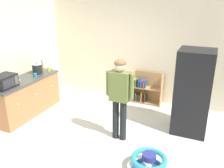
{
  "coord_description": "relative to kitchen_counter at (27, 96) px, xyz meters",
  "views": [
    {
      "loc": [
        1.83,
        -3.76,
        2.75
      ],
      "look_at": [
        0.02,
        0.47,
        1.06
      ],
      "focal_mm": 38.45,
      "sensor_mm": 36.0,
      "label": 1
    }
  ],
  "objects": [
    {
      "name": "ground_plane",
      "position": [
        2.2,
        -0.36,
        -0.45
      ],
      "size": [
        12.0,
        12.0,
        0.0
      ],
      "primitive_type": "plane",
      "color": "silver",
      "rests_on": "ground"
    },
    {
      "name": "back_wall",
      "position": [
        2.2,
        1.97,
        0.9
      ],
      "size": [
        5.2,
        0.06,
        2.7
      ],
      "primitive_type": "cube",
      "color": "beige",
      "rests_on": "ground"
    },
    {
      "name": "left_side_wall",
      "position": [
        -0.43,
        0.44,
        0.9
      ],
      "size": [
        0.06,
        2.99,
        2.7
      ],
      "primitive_type": "cube",
      "color": "#F2E3BC",
      "rests_on": "ground"
    },
    {
      "name": "kitchen_counter",
      "position": [
        0.0,
        0.0,
        0.0
      ],
      "size": [
        0.65,
        1.86,
        0.9
      ],
      "color": "#B67245",
      "rests_on": "ground"
    },
    {
      "name": "refrigerator",
      "position": [
        3.76,
        0.73,
        0.44
      ],
      "size": [
        0.73,
        0.68,
        1.78
      ],
      "color": "black",
      "rests_on": "ground"
    },
    {
      "name": "bookshelf",
      "position": [
        2.49,
        1.78,
        -0.08
      ],
      "size": [
        0.8,
        0.28,
        0.85
      ],
      "color": "tan",
      "rests_on": "ground"
    },
    {
      "name": "standing_person",
      "position": [
        2.49,
        -0.15,
        0.56
      ],
      "size": [
        0.57,
        0.23,
        1.67
      ],
      "color": "black",
      "rests_on": "ground"
    },
    {
      "name": "baby_walker",
      "position": [
        3.3,
        -0.86,
        -0.29
      ],
      "size": [
        0.6,
        0.6,
        0.32
      ],
      "color": "#2C4DB7",
      "rests_on": "ground"
    },
    {
      "name": "microwave",
      "position": [
        0.02,
        -0.6,
        0.59
      ],
      "size": [
        0.37,
        0.48,
        0.28
      ],
      "color": "black",
      "rests_on": "kitchen_counter"
    },
    {
      "name": "crock_pot",
      "position": [
        0.01,
        0.46,
        0.58
      ],
      "size": [
        0.25,
        0.25,
        0.29
      ],
      "color": "black",
      "rests_on": "kitchen_counter"
    },
    {
      "name": "banana_bunch",
      "position": [
        0.01,
        -0.21,
        0.48
      ],
      "size": [
        0.12,
        0.16,
        0.04
      ],
      "color": "gold",
      "rests_on": "kitchen_counter"
    },
    {
      "name": "amber_bottle",
      "position": [
        -0.12,
        0.81,
        0.55
      ],
      "size": [
        0.07,
        0.07,
        0.25
      ],
      "color": "#9E661E",
      "rests_on": "kitchen_counter"
    },
    {
      "name": "orange_cup",
      "position": [
        -0.1,
        0.66,
        0.5
      ],
      "size": [
        0.08,
        0.08,
        0.09
      ],
      "primitive_type": "cylinder",
      "color": "orange",
      "rests_on": "kitchen_counter"
    },
    {
      "name": "yellow_cup",
      "position": [
        0.14,
        0.75,
        0.5
      ],
      "size": [
        0.08,
        0.08,
        0.09
      ],
      "primitive_type": "cylinder",
      "color": "yellow",
      "rests_on": "kitchen_counter"
    },
    {
      "name": "teal_cup",
      "position": [
        0.14,
        0.23,
        0.5
      ],
      "size": [
        0.08,
        0.08,
        0.09
      ],
      "primitive_type": "cylinder",
      "color": "teal",
      "rests_on": "kitchen_counter"
    }
  ]
}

